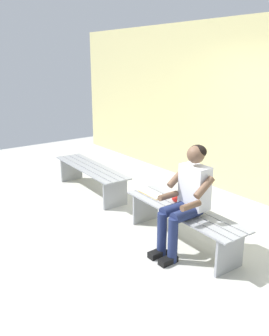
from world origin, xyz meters
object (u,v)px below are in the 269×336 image
object	(u,v)px
bench_far	(91,173)
book_open	(152,193)
person_seated	(187,196)
apple	(175,198)
bench_near	(182,217)

from	to	relation	value
bench_far	book_open	size ratio (longest dim) A/B	4.30
bench_far	person_seated	bearing A→B (deg)	177.51
book_open	apple	bearing A→B (deg)	-166.82
person_seated	apple	xyz separation A→B (m)	(0.37, -0.18, -0.20)
bench_far	person_seated	size ratio (longest dim) A/B	1.43
bench_near	bench_far	xyz separation A→B (m)	(2.17, -0.00, 0.00)
bench_far	book_open	world-z (taller)	book_open
bench_far	person_seated	world-z (taller)	person_seated
bench_near	person_seated	distance (m)	0.39
book_open	person_seated	bearing A→B (deg)	174.07
bench_near	bench_far	size ratio (longest dim) A/B	0.97
apple	person_seated	bearing A→B (deg)	153.83
apple	book_open	world-z (taller)	apple
apple	book_open	distance (m)	0.39
bench_near	bench_far	bearing A→B (deg)	-0.00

